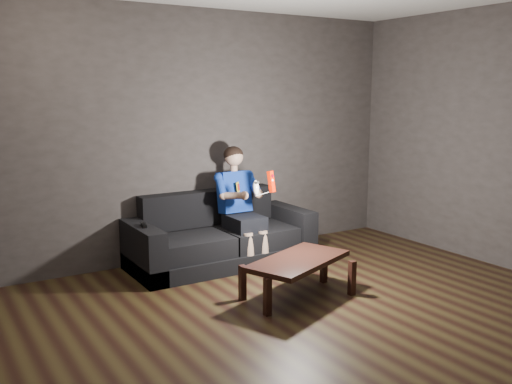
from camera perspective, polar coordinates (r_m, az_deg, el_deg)
floor at (r=4.54m, az=8.92°, el=-13.78°), size 5.00×5.00×0.00m
back_wall at (r=6.28m, az=-5.74°, el=5.67°), size 5.00×0.04×2.70m
sofa at (r=6.12m, az=-3.60°, el=-4.92°), size 1.94×0.84×0.75m
child at (r=6.09m, az=-1.65°, el=-0.58°), size 0.50×0.61×1.23m
wii_remote_red at (r=5.70m, az=1.54°, el=1.05°), size 0.07×0.09×0.22m
nunchuk_white at (r=5.62m, az=-0.01°, el=0.44°), size 0.09×0.11×0.16m
wii_remote_black at (r=5.64m, az=-11.17°, el=-3.28°), size 0.07×0.16×0.03m
coffee_table at (r=5.12m, az=4.23°, el=-7.15°), size 1.12×0.84×0.36m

